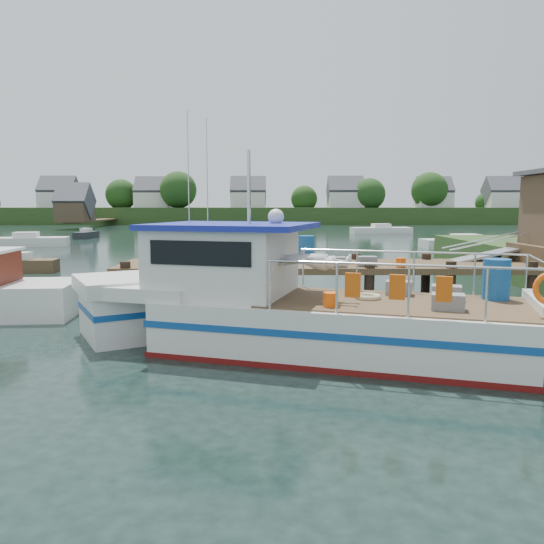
{
  "coord_description": "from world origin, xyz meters",
  "views": [
    {
      "loc": [
        -1.04,
        -17.43,
        3.31
      ],
      "look_at": [
        -1.0,
        -1.5,
        1.3
      ],
      "focal_mm": 35.0,
      "sensor_mm": 36.0,
      "label": 1
    }
  ],
  "objects_px": {
    "moored_a": "(27,241)",
    "moored_b": "(278,241)",
    "moored_d": "(243,236)",
    "moored_far": "(381,230)",
    "moored_c": "(466,243)",
    "moored_e": "(86,234)",
    "lobster_boat": "(281,307)",
    "moored_rowboat": "(21,265)",
    "dock": "(500,238)"
  },
  "relations": [
    {
      "from": "moored_a",
      "to": "moored_b",
      "type": "height_order",
      "value": "moored_a"
    },
    {
      "from": "moored_a",
      "to": "moored_d",
      "type": "xyz_separation_m",
      "value": [
        17.1,
        6.9,
        0.02
      ]
    },
    {
      "from": "moored_far",
      "to": "moored_c",
      "type": "xyz_separation_m",
      "value": [
        2.36,
        -20.66,
        -0.04
      ]
    },
    {
      "from": "moored_c",
      "to": "moored_d",
      "type": "height_order",
      "value": "moored_d"
    },
    {
      "from": "moored_a",
      "to": "moored_far",
      "type": "bearing_deg",
      "value": 37.66
    },
    {
      "from": "moored_e",
      "to": "moored_a",
      "type": "bearing_deg",
      "value": -102.02
    },
    {
      "from": "moored_far",
      "to": "moored_a",
      "type": "distance_m",
      "value": 37.87
    },
    {
      "from": "moored_d",
      "to": "moored_c",
      "type": "bearing_deg",
      "value": -30.46
    },
    {
      "from": "lobster_boat",
      "to": "moored_c",
      "type": "distance_m",
      "value": 32.92
    },
    {
      "from": "lobster_boat",
      "to": "moored_c",
      "type": "xyz_separation_m",
      "value": [
        15.02,
        29.29,
        -0.58
      ]
    },
    {
      "from": "moored_a",
      "to": "moored_rowboat",
      "type": "bearing_deg",
      "value": -59.11
    },
    {
      "from": "moored_rowboat",
      "to": "moored_b",
      "type": "bearing_deg",
      "value": 76.33
    },
    {
      "from": "lobster_boat",
      "to": "moored_far",
      "type": "relative_size",
      "value": 1.56
    },
    {
      "from": "dock",
      "to": "moored_far",
      "type": "height_order",
      "value": "dock"
    },
    {
      "from": "moored_rowboat",
      "to": "moored_d",
      "type": "height_order",
      "value": "moored_d"
    },
    {
      "from": "moored_far",
      "to": "moored_c",
      "type": "relative_size",
      "value": 1.02
    },
    {
      "from": "dock",
      "to": "moored_b",
      "type": "distance_m",
      "value": 26.29
    },
    {
      "from": "moored_far",
      "to": "moored_a",
      "type": "xyz_separation_m",
      "value": [
        -32.62,
        -19.24,
        -0.0
      ]
    },
    {
      "from": "moored_rowboat",
      "to": "moored_c",
      "type": "xyz_separation_m",
      "value": [
        27.68,
        15.15,
        0.03
      ]
    },
    {
      "from": "moored_b",
      "to": "moored_e",
      "type": "distance_m",
      "value": 22.09
    },
    {
      "from": "moored_c",
      "to": "moored_d",
      "type": "relative_size",
      "value": 0.97
    },
    {
      "from": "dock",
      "to": "moored_far",
      "type": "xyz_separation_m",
      "value": [
        5.34,
        44.54,
        -1.81
      ]
    },
    {
      "from": "moored_b",
      "to": "moored_d",
      "type": "distance_m",
      "value": 7.62
    },
    {
      "from": "moored_rowboat",
      "to": "moored_a",
      "type": "relative_size",
      "value": 0.53
    },
    {
      "from": "moored_rowboat",
      "to": "moored_far",
      "type": "height_order",
      "value": "moored_far"
    },
    {
      "from": "dock",
      "to": "moored_a",
      "type": "height_order",
      "value": "dock"
    },
    {
      "from": "dock",
      "to": "moored_a",
      "type": "xyz_separation_m",
      "value": [
        -27.27,
        25.3,
        -1.81
      ]
    },
    {
      "from": "lobster_boat",
      "to": "moored_a",
      "type": "relative_size",
      "value": 1.68
    },
    {
      "from": "moored_rowboat",
      "to": "moored_d",
      "type": "bearing_deg",
      "value": 91.77
    },
    {
      "from": "moored_a",
      "to": "lobster_boat",
      "type": "bearing_deg",
      "value": -49.86
    },
    {
      "from": "moored_d",
      "to": "lobster_boat",
      "type": "bearing_deg",
      "value": -91.18
    },
    {
      "from": "moored_rowboat",
      "to": "moored_d",
      "type": "relative_size",
      "value": 0.49
    },
    {
      "from": "moored_rowboat",
      "to": "moored_d",
      "type": "xyz_separation_m",
      "value": [
        9.8,
        23.47,
        0.08
      ]
    },
    {
      "from": "dock",
      "to": "moored_d",
      "type": "bearing_deg",
      "value": 107.54
    },
    {
      "from": "dock",
      "to": "moored_d",
      "type": "relative_size",
      "value": 2.31
    },
    {
      "from": "dock",
      "to": "lobster_boat",
      "type": "relative_size",
      "value": 1.49
    },
    {
      "from": "dock",
      "to": "moored_e",
      "type": "xyz_separation_m",
      "value": [
        -26.21,
        36.18,
        -1.86
      ]
    },
    {
      "from": "moored_a",
      "to": "moored_c",
      "type": "bearing_deg",
      "value": 4.81
    },
    {
      "from": "lobster_boat",
      "to": "moored_d",
      "type": "relative_size",
      "value": 1.55
    },
    {
      "from": "dock",
      "to": "lobster_boat",
      "type": "xyz_separation_m",
      "value": [
        -7.32,
        -5.41,
        -1.26
      ]
    },
    {
      "from": "moored_d",
      "to": "moored_e",
      "type": "height_order",
      "value": "moored_d"
    },
    {
      "from": "moored_rowboat",
      "to": "moored_b",
      "type": "height_order",
      "value": "moored_b"
    },
    {
      "from": "lobster_boat",
      "to": "moored_e",
      "type": "distance_m",
      "value": 45.68
    },
    {
      "from": "lobster_boat",
      "to": "moored_rowboat",
      "type": "relative_size",
      "value": 3.16
    },
    {
      "from": "moored_a",
      "to": "moored_e",
      "type": "distance_m",
      "value": 10.93
    },
    {
      "from": "dock",
      "to": "lobster_boat",
      "type": "bearing_deg",
      "value": -143.55
    },
    {
      "from": "dock",
      "to": "moored_a",
      "type": "bearing_deg",
      "value": 137.15
    },
    {
      "from": "moored_a",
      "to": "moored_b",
      "type": "relative_size",
      "value": 1.26
    },
    {
      "from": "moored_far",
      "to": "moored_b",
      "type": "bearing_deg",
      "value": -143.75
    },
    {
      "from": "moored_a",
      "to": "moored_e",
      "type": "xyz_separation_m",
      "value": [
        1.06,
        10.88,
        -0.05
      ]
    }
  ]
}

